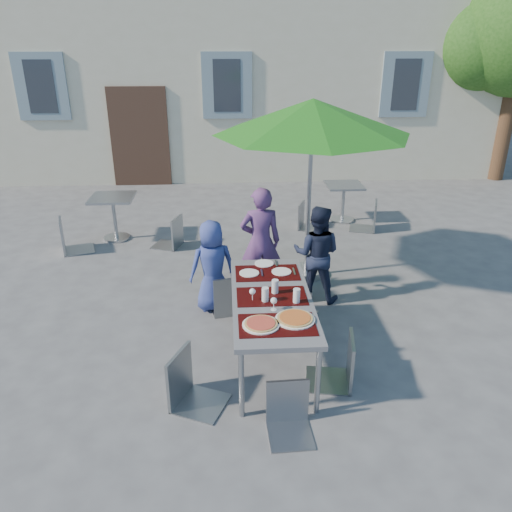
{
  "coord_description": "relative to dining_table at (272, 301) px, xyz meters",
  "views": [
    {
      "loc": [
        -0.06,
        -4.08,
        3.14
      ],
      "look_at": [
        0.26,
        1.27,
        0.81
      ],
      "focal_mm": 35.0,
      "sensor_mm": 36.0,
      "label": 1
    }
  ],
  "objects": [
    {
      "name": "bg_chair_l_0",
      "position": [
        -2.95,
        3.13,
        -0.08
      ],
      "size": [
        0.58,
        0.58,
        1.04
      ],
      "color": "#93999F",
      "rests_on": "ground"
    },
    {
      "name": "chair_1",
      "position": [
        -0.06,
        0.97,
        -0.14
      ],
      "size": [
        0.43,
        0.44,
        0.95
      ],
      "color": "#92969D",
      "rests_on": "ground"
    },
    {
      "name": "patio_umbrella",
      "position": [
        0.68,
        2.01,
        1.52
      ],
      "size": [
        2.58,
        2.58,
        2.46
      ],
      "color": "#B0B4B8",
      "rests_on": "ground"
    },
    {
      "name": "chair_0",
      "position": [
        -0.42,
        1.01,
        -0.12
      ],
      "size": [
        0.51,
        0.52,
        0.99
      ],
      "color": "gray",
      "rests_on": "ground"
    },
    {
      "name": "child_2",
      "position": [
        0.7,
        1.32,
        -0.06
      ],
      "size": [
        0.7,
        0.54,
        1.27
      ],
      "primitive_type": "imported",
      "rotation": [
        0.0,
        0.0,
        2.81
      ],
      "color": "#191F37",
      "rests_on": "ground"
    },
    {
      "name": "bg_chair_r_0",
      "position": [
        -1.34,
        3.24,
        -0.13
      ],
      "size": [
        0.54,
        0.54,
        0.97
      ],
      "color": "#949A9F",
      "rests_on": "ground"
    },
    {
      "name": "chair_3",
      "position": [
        -0.81,
        -0.65,
        -0.11
      ],
      "size": [
        0.59,
        0.58,
        1.0
      ],
      "color": "gray",
      "rests_on": "ground"
    },
    {
      "name": "glassware",
      "position": [
        0.03,
        -0.08,
        0.13
      ],
      "size": [
        0.5,
        0.41,
        0.15
      ],
      "color": "silver",
      "rests_on": "dining_table"
    },
    {
      "name": "child_1",
      "position": [
        -0.01,
        1.53,
        0.03
      ],
      "size": [
        0.55,
        0.38,
        1.46
      ],
      "primitive_type": "imported",
      "rotation": [
        0.0,
        0.0,
        3.2
      ],
      "color": "#5B356E",
      "rests_on": "ground"
    },
    {
      "name": "dining_table",
      "position": [
        0.0,
        0.0,
        0.0
      ],
      "size": [
        0.8,
        1.85,
        0.76
      ],
      "color": "#4A494E",
      "rests_on": "ground"
    },
    {
      "name": "bg_chair_r_1",
      "position": [
        2.09,
        3.83,
        -0.11
      ],
      "size": [
        0.55,
        0.55,
        0.99
      ],
      "color": "gray",
      "rests_on": "ground"
    },
    {
      "name": "chair_2",
      "position": [
        0.4,
        0.79,
        -0.21
      ],
      "size": [
        0.5,
        0.5,
        0.84
      ],
      "color": "gray",
      "rests_on": "ground"
    },
    {
      "name": "bg_chair_l_1",
      "position": [
        0.99,
        3.96,
        -0.18
      ],
      "size": [
        0.51,
        0.51,
        0.88
      ],
      "color": "gray",
      "rests_on": "ground"
    },
    {
      "name": "cafe_table_0",
      "position": [
        -2.32,
        3.64,
        -0.18
      ],
      "size": [
        0.7,
        0.7,
        0.75
      ],
      "color": "#B0B4B8",
      "rests_on": "ground"
    },
    {
      "name": "chair_4",
      "position": [
        0.64,
        -0.44,
        -0.12
      ],
      "size": [
        0.51,
        0.5,
        0.98
      ],
      "color": "gray",
      "rests_on": "ground"
    },
    {
      "name": "pizza_near_right",
      "position": [
        0.17,
        -0.48,
        0.07
      ],
      "size": [
        0.37,
        0.37,
        0.03
      ],
      "color": "white",
      "rests_on": "dining_table"
    },
    {
      "name": "ground",
      "position": [
        -0.36,
        -0.37,
        -0.7
      ],
      "size": [
        90.0,
        90.0,
        0.0
      ],
      "primitive_type": "plane",
      "color": "#4A4B4D",
      "rests_on": "ground"
    },
    {
      "name": "chair_5",
      "position": [
        0.06,
        -1.06,
        -0.2
      ],
      "size": [
        0.39,
        0.4,
        0.85
      ],
      "color": "gray",
      "rests_on": "ground"
    },
    {
      "name": "pizza_near_left",
      "position": [
        -0.15,
        -0.55,
        0.07
      ],
      "size": [
        0.34,
        0.34,
        0.03
      ],
      "color": "white",
      "rests_on": "dining_table"
    },
    {
      "name": "child_0",
      "position": [
        -0.63,
        1.15,
        -0.12
      ],
      "size": [
        0.65,
        0.51,
        1.16
      ],
      "primitive_type": "imported",
      "rotation": [
        0.0,
        0.0,
        3.42
      ],
      "color": "#32418C",
      "rests_on": "ground"
    },
    {
      "name": "place_settings",
      "position": [
        -0.02,
        0.63,
        0.06
      ],
      "size": [
        0.62,
        0.47,
        0.01
      ],
      "color": "white",
      "rests_on": "dining_table"
    },
    {
      "name": "cafe_table_1",
      "position": [
        1.73,
        4.32,
        -0.23
      ],
      "size": [
        0.66,
        0.66,
        0.7
      ],
      "color": "#B0B4B8",
      "rests_on": "ground"
    }
  ]
}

